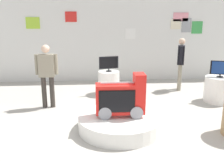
% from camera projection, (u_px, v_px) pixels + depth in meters
% --- Properties ---
extents(ground_plane, '(30.00, 30.00, 0.00)m').
position_uv_depth(ground_plane, '(117.00, 130.00, 4.91)').
color(ground_plane, '#B2ADA3').
extents(back_wall_display, '(10.04, 0.13, 2.88)m').
position_uv_depth(back_wall_display, '(106.00, 41.00, 8.74)').
color(back_wall_display, silver).
rests_on(back_wall_display, ground).
extents(main_display_pedestal, '(1.68, 1.68, 0.29)m').
position_uv_depth(main_display_pedestal, '(120.00, 123.00, 4.93)').
color(main_display_pedestal, white).
rests_on(main_display_pedestal, ground).
extents(novelty_firetruck_tv, '(0.96, 0.39, 0.87)m').
position_uv_depth(novelty_firetruck_tv, '(121.00, 100.00, 4.81)').
color(novelty_firetruck_tv, gray).
rests_on(novelty_firetruck_tv, main_display_pedestal).
extents(display_pedestal_left_rear, '(0.64, 0.64, 0.69)m').
position_uv_depth(display_pedestal_left_rear, '(109.00, 83.00, 7.31)').
color(display_pedestal_left_rear, white).
rests_on(display_pedestal_left_rear, ground).
extents(tv_on_left_rear, '(0.58, 0.17, 0.45)m').
position_uv_depth(tv_on_left_rear, '(109.00, 63.00, 7.16)').
color(tv_on_left_rear, black).
rests_on(tv_on_left_rear, display_pedestal_left_rear).
extents(display_pedestal_center_rear, '(0.75, 0.75, 0.69)m').
position_uv_depth(display_pedestal_center_rear, '(219.00, 89.00, 6.59)').
color(display_pedestal_center_rear, white).
rests_on(display_pedestal_center_rear, ground).
extents(tv_on_center_rear, '(0.52, 0.20, 0.44)m').
position_uv_depth(tv_on_center_rear, '(221.00, 68.00, 6.44)').
color(tv_on_center_rear, black).
rests_on(tv_on_center_rear, display_pedestal_center_rear).
extents(shopper_browsing_near_truck, '(0.32, 0.53, 1.64)m').
position_uv_depth(shopper_browsing_near_truck, '(181.00, 60.00, 7.59)').
color(shopper_browsing_near_truck, gray).
rests_on(shopper_browsing_near_truck, ground).
extents(shopper_browsing_rear, '(0.56, 0.20, 1.59)m').
position_uv_depth(shopper_browsing_rear, '(47.00, 72.00, 6.02)').
color(shopper_browsing_rear, '#38332D').
rests_on(shopper_browsing_rear, ground).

